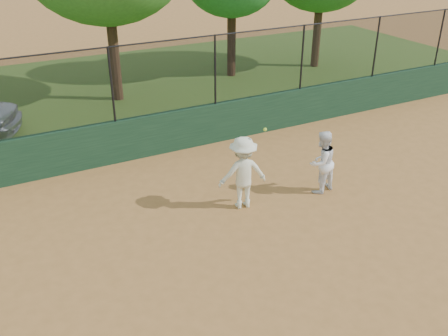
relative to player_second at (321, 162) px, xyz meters
name	(u,v)px	position (x,y,z in m)	size (l,w,h in m)	color
ground	(240,281)	(-3.41, -2.10, -0.79)	(80.00, 80.00, 0.00)	#9F6833
back_wall	(135,138)	(-3.41, 3.90, -0.19)	(26.00, 0.20, 1.20)	#193922
grass_strip	(85,96)	(-3.41, 9.90, -0.79)	(36.00, 12.00, 0.01)	#314E18
player_second	(321,162)	(0.00, 0.00, 0.00)	(0.77, 0.60, 1.59)	white
player_main	(243,173)	(-2.04, 0.25, 0.08)	(1.24, 0.86, 2.00)	beige
fence_assembly	(129,81)	(-3.44, 3.90, 1.44)	(26.00, 0.06, 2.00)	black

